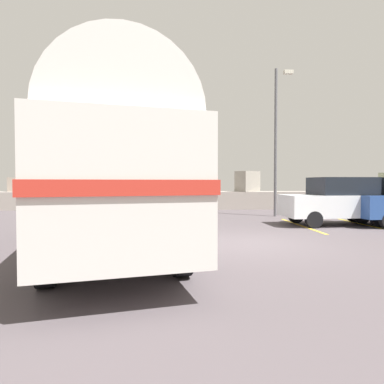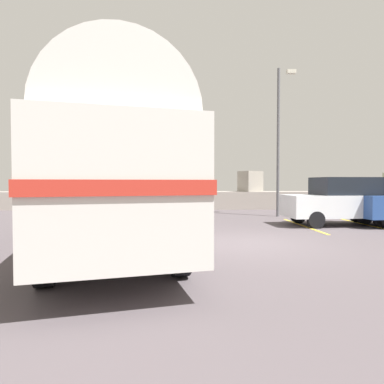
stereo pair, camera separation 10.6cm
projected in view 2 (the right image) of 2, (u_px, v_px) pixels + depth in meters
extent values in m
cube|color=#51494D|center=(248.00, 244.00, 9.04)|extent=(32.00, 26.00, 0.02)
cube|color=gray|center=(209.00, 200.00, 20.81)|extent=(31.36, 1.80, 1.10)
cube|color=#A59586|center=(21.00, 185.00, 20.72)|extent=(0.94, 0.82, 0.88)
cube|color=#A2868D|center=(96.00, 186.00, 20.36)|extent=(1.01, 1.03, 0.74)
cube|color=gray|center=(173.00, 184.00, 20.43)|extent=(1.16, 1.23, 0.98)
cube|color=gray|center=(250.00, 181.00, 20.72)|extent=(1.61, 1.53, 1.28)
cube|color=gray|center=(324.00, 185.00, 21.46)|extent=(1.04, 1.08, 0.86)
cube|color=yellow|center=(303.00, 226.00, 12.65)|extent=(0.12, 4.40, 0.01)
cube|color=yellow|center=(369.00, 225.00, 12.75)|extent=(0.12, 4.40, 0.01)
cylinder|color=black|center=(71.00, 220.00, 10.31)|extent=(0.50, 1.00, 0.96)
cylinder|color=black|center=(142.00, 218.00, 10.90)|extent=(0.50, 1.00, 0.96)
cylinder|color=black|center=(45.00, 257.00, 5.29)|extent=(0.50, 1.00, 0.96)
cylinder|color=black|center=(179.00, 249.00, 5.89)|extent=(0.50, 1.00, 0.96)
cube|color=silver|center=(110.00, 187.00, 8.07)|extent=(4.29, 8.73, 2.10)
cylinder|color=silver|center=(110.00, 144.00, 8.04)|extent=(4.01, 8.35, 2.20)
cube|color=red|center=(110.00, 185.00, 8.07)|extent=(4.35, 8.82, 0.20)
cube|color=black|center=(110.00, 163.00, 8.05)|extent=(4.24, 8.41, 0.64)
cube|color=silver|center=(107.00, 209.00, 12.20)|extent=(2.25, 0.69, 0.28)
cylinder|color=black|center=(316.00, 220.00, 11.94)|extent=(0.63, 0.24, 0.62)
cylinder|color=black|center=(298.00, 216.00, 13.46)|extent=(0.63, 0.24, 0.62)
cylinder|color=black|center=(382.00, 219.00, 12.20)|extent=(0.63, 0.24, 0.62)
cylinder|color=black|center=(357.00, 215.00, 13.72)|extent=(0.63, 0.24, 0.62)
cube|color=silver|center=(338.00, 206.00, 12.82)|extent=(4.20, 1.95, 0.84)
cube|color=black|center=(344.00, 186.00, 12.82)|extent=(2.29, 1.69, 0.68)
cylinder|color=black|center=(365.00, 216.00, 13.20)|extent=(0.63, 0.24, 0.62)
cylinder|color=#5B5B60|center=(278.00, 143.00, 16.02)|extent=(0.14, 0.14, 7.18)
cube|color=beige|center=(291.00, 72.00, 16.12)|extent=(0.44, 0.24, 0.18)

